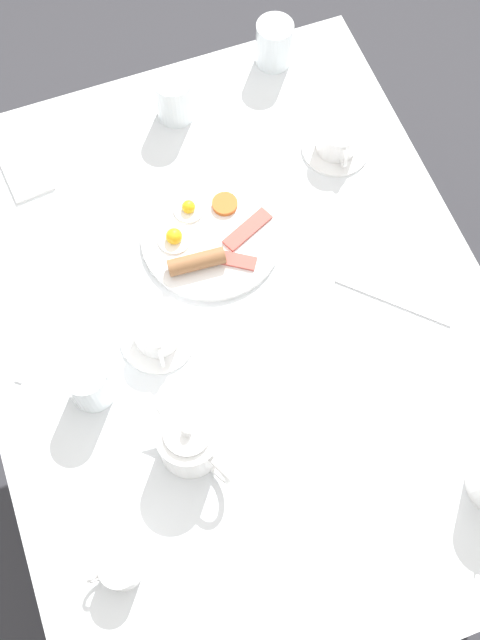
% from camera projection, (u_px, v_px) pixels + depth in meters
% --- Properties ---
extents(ground_plane, '(8.00, 8.00, 0.00)m').
position_uv_depth(ground_plane, '(240.00, 427.00, 2.02)').
color(ground_plane, '#333338').
extents(table, '(0.92, 1.21, 0.73)m').
position_uv_depth(table, '(240.00, 338.00, 1.41)').
color(table, silver).
rests_on(table, ground_plane).
extents(breakfast_plate, '(0.27, 0.27, 0.04)m').
position_uv_depth(breakfast_plate, '(209.00, 237.00, 1.40)').
color(breakfast_plate, white).
rests_on(breakfast_plate, table).
extents(teapot_far, '(0.10, 0.18, 0.13)m').
position_uv_depth(teapot_far, '(190.00, 442.00, 1.21)').
color(teapot_far, white).
rests_on(teapot_far, table).
extents(teacup_with_saucer_left, '(0.13, 0.13, 0.06)m').
position_uv_depth(teacup_with_saucer_left, '(337.00, 141.00, 1.47)').
color(teacup_with_saucer_left, white).
rests_on(teacup_with_saucer_left, table).
extents(teacup_with_saucer_right, '(0.13, 0.13, 0.06)m').
position_uv_depth(teacup_with_saucer_right, '(157.00, 334.00, 1.31)').
color(teacup_with_saucer_right, white).
rests_on(teacup_with_saucer_right, table).
extents(water_glass_tall, '(0.08, 0.08, 0.10)m').
position_uv_depth(water_glass_tall, '(174.00, 98.00, 1.48)').
color(water_glass_tall, white).
rests_on(water_glass_tall, table).
extents(water_glass_short, '(0.08, 0.08, 0.10)m').
position_uv_depth(water_glass_short, '(274.00, 43.00, 1.53)').
color(water_glass_short, white).
rests_on(water_glass_short, table).
extents(wine_glass_spare, '(0.08, 0.08, 0.10)m').
position_uv_depth(wine_glass_spare, '(89.00, 383.00, 1.25)').
color(wine_glass_spare, white).
rests_on(wine_glass_spare, table).
extents(creamer_jug, '(0.09, 0.06, 0.06)m').
position_uv_depth(creamer_jug, '(120.00, 569.00, 1.16)').
color(creamer_jug, white).
rests_on(creamer_jug, table).
extents(napkin_folded, '(0.09, 0.15, 0.01)m').
position_uv_depth(napkin_folded, '(24.00, 169.00, 1.47)').
color(napkin_folded, white).
rests_on(napkin_folded, table).
extents(fork_by_plate, '(0.12, 0.14, 0.00)m').
position_uv_depth(fork_by_plate, '(37.00, 339.00, 1.33)').
color(fork_by_plate, silver).
rests_on(fork_by_plate, table).
extents(knife_by_plate, '(0.17, 0.17, 0.00)m').
position_uv_depth(knife_by_plate, '(393.00, 301.00, 1.36)').
color(knife_by_plate, silver).
rests_on(knife_by_plate, table).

